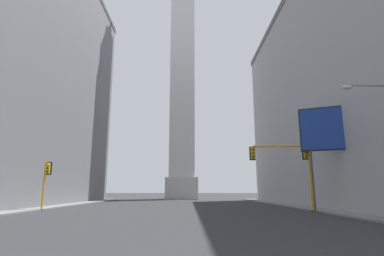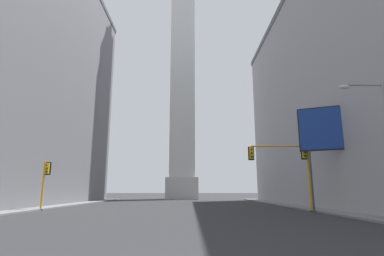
# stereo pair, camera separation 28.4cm
# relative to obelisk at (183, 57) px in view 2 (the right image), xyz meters

# --- Properties ---
(sidewalk_right) EXTENTS (5.00, 79.54, 0.15)m
(sidewalk_right) POSITION_rel_obelisk_xyz_m (15.64, -42.42, -33.57)
(sidewalk_right) COLOR slate
(sidewalk_right) RESTS_ON ground_plane
(obelisk) EXTENTS (7.02, 7.02, 69.65)m
(obelisk) POSITION_rel_obelisk_xyz_m (0.00, 0.00, 0.00)
(obelisk) COLOR silver
(obelisk) RESTS_ON ground_plane
(traffic_light_mid_right) EXTENTS (5.92, 0.52, 6.24)m
(traffic_light_mid_right) POSITION_rel_obelisk_xyz_m (11.08, -38.76, -28.86)
(traffic_light_mid_right) COLOR orange
(traffic_light_mid_right) RESTS_ON ground_plane
(traffic_light_mid_left) EXTENTS (0.77, 0.51, 4.86)m
(traffic_light_mid_left) POSITION_rel_obelisk_xyz_m (-13.10, -36.54, -30.44)
(traffic_light_mid_left) COLOR orange
(traffic_light_mid_left) RESTS_ON ground_plane
(street_lamp) EXTENTS (2.78, 0.36, 8.44)m
(street_lamp) POSITION_rel_obelisk_xyz_m (12.99, -50.14, -28.51)
(street_lamp) COLOR gray
(street_lamp) RESTS_ON ground_plane
(billboard_sign) EXTENTS (4.71, 2.16, 9.63)m
(billboard_sign) POSITION_rel_obelisk_xyz_m (14.29, -40.59, -26.32)
(billboard_sign) COLOR #3F3F42
(billboard_sign) RESTS_ON ground_plane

